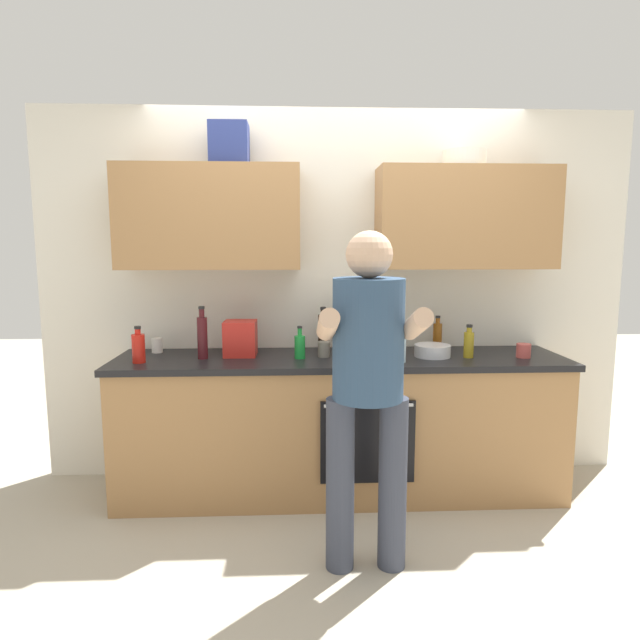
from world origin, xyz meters
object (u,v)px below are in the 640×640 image
Objects in this scene: cup_coffee at (157,345)px; grocery_bag_crisps at (240,338)px; bottle_water at (402,343)px; mixing_bowl at (432,351)px; bottle_hotsauce at (138,347)px; bottle_syrup at (437,335)px; bottle_soy at (323,332)px; cup_stoneware at (324,349)px; bottle_oil at (469,344)px; knife_block at (373,333)px; person_standing at (368,375)px; bottle_soda at (300,346)px; potted_herb at (368,332)px; cup_ceramic at (524,351)px; bottle_vinegar at (345,342)px; bottle_wine at (202,336)px.

grocery_bag_crisps is (0.56, -0.12, 0.06)m from cup_coffee.
mixing_bowl is (0.23, 0.16, -0.08)m from bottle_water.
bottle_syrup is (1.91, 0.34, 0.00)m from bottle_hotsauce.
bottle_soy reaches higher than cup_stoneware.
cup_stoneware is at bearing 175.97° from bottle_oil.
bottle_syrup reaches higher than cup_stoneware.
cup_coffee is 0.31× the size of knife_block.
bottle_water is at bearing -38.72° from bottle_soy.
bottle_hotsauce is 0.99× the size of grocery_bag_crisps.
bottle_oil is at bearing -4.03° from cup_stoneware.
person_standing reaches higher than mixing_bowl.
bottle_oil reaches higher than bottle_soda.
person_standing is 17.11× the size of cup_stoneware.
knife_block is (-0.58, 0.17, 0.04)m from bottle_oil.
mixing_bowl is (0.84, 0.02, -0.04)m from bottle_soda.
grocery_bag_crisps is at bearing 163.99° from bottle_soda.
bottle_soda is at bearing 167.21° from bottle_water.
potted_herb is at bearing -24.10° from cup_stoneware.
bottle_syrup is at bearing 14.13° from knife_block.
person_standing is 7.98× the size of bottle_oil.
bottle_soda is at bearing 4.47° from bottle_hotsauce.
cup_stoneware is 0.44× the size of grocery_bag_crisps.
knife_block is at bearing 160.84° from mixing_bowl.
bottle_soda is at bearing -16.01° from grocery_bag_crisps.
bottle_hotsauce is at bearing -179.00° from cup_ceramic.
grocery_bag_crisps reaches higher than cup_ceramic.
cup_ceramic is 0.57m from mixing_bowl.
potted_herb is (-0.64, -0.05, 0.09)m from bottle_oil.
bottle_soy is at bearing 130.98° from potted_herb.
bottle_vinegar reaches higher than bottle_oil.
mixing_bowl is (1.45, -0.00, -0.10)m from bottle_wine.
potted_herb is at bearing -105.54° from knife_block.
cup_coffee is (-2.35, 0.27, 0.01)m from cup_ceramic.
bottle_water reaches higher than bottle_hotsauce.
cup_ceramic is at bearing -5.38° from mixing_bowl.
potted_herb reaches higher than cup_stoneware.
bottle_hotsauce is 0.97× the size of bottle_vinegar.
bottle_syrup is 2.58× the size of cup_ceramic.
bottle_hotsauce is at bearing -95.91° from cup_coffee.
bottle_soy is 3.02× the size of cup_coffee.
potted_herb is at bearing -49.02° from bottle_soy.
grocery_bag_crisps is at bearing -179.87° from bottle_vinegar.
knife_block reaches higher than cup_stoneware.
bottle_water is 0.89× the size of knife_block.
bottle_soda is 1.41m from cup_ceramic.
bottle_wine is 1.47× the size of grocery_bag_crisps.
bottle_vinegar is 0.24m from potted_herb.
potted_herb is (-0.06, -0.22, 0.05)m from knife_block.
knife_block is (1.42, -0.09, 0.08)m from cup_coffee.
grocery_bag_crisps reaches higher than cup_coffee.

